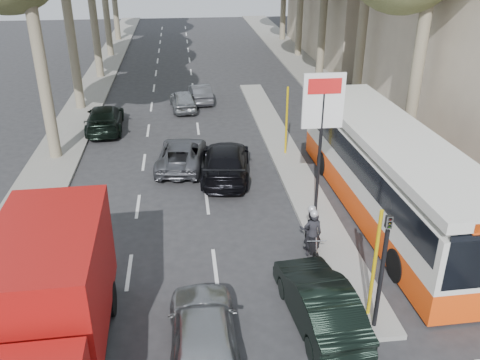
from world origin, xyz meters
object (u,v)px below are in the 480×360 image
at_px(motorcycle, 312,232).
at_px(dark_hatchback, 319,301).
at_px(silver_hatchback, 204,335).
at_px(city_bus, 389,171).
at_px(red_truck, 49,305).

bearing_deg(motorcycle, dark_hatchback, -96.86).
distance_m(silver_hatchback, city_bus, 10.14).
xyz_separation_m(dark_hatchback, motorcycle, (0.61, 3.40, 0.12)).
height_order(silver_hatchback, red_truck, red_truck).
bearing_deg(dark_hatchback, red_truck, 0.49).
xyz_separation_m(dark_hatchback, red_truck, (-6.93, -0.76, 1.17)).
xyz_separation_m(silver_hatchback, dark_hatchback, (3.26, 1.00, -0.05)).
bearing_deg(city_bus, silver_hatchback, -138.77).
bearing_deg(red_truck, silver_hatchback, -5.27).
bearing_deg(red_truck, motorcycle, 27.38).
bearing_deg(motorcycle, city_bus, 37.84).
height_order(silver_hatchback, dark_hatchback, silver_hatchback).
height_order(city_bus, motorcycle, city_bus).
bearing_deg(silver_hatchback, motorcycle, -130.96).
height_order(silver_hatchback, motorcycle, motorcycle).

